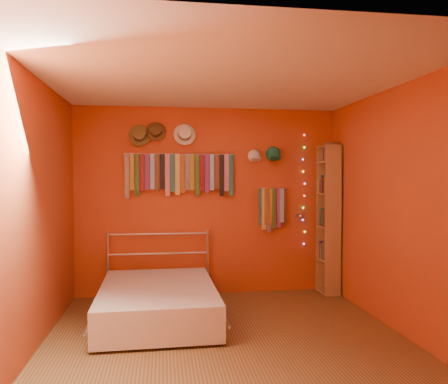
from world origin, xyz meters
name	(u,v)px	position (x,y,z in m)	size (l,w,h in m)	color
ground	(227,341)	(0.00, 0.00, 0.00)	(3.50, 3.50, 0.00)	#55371D
back_wall	(208,201)	(0.00, 1.75, 1.25)	(3.50, 0.02, 2.50)	#AE441C
right_wall	(399,209)	(1.75, 0.00, 1.25)	(0.02, 3.50, 2.50)	#AE441C
left_wall	(34,214)	(-1.75, 0.00, 1.25)	(0.02, 3.50, 2.50)	#AE441C
ceiling	(227,79)	(0.00, 0.00, 2.50)	(3.50, 3.50, 0.02)	white
tie_rack	(180,172)	(-0.38, 1.69, 1.64)	(1.45, 0.03, 0.58)	#AEAEB3
small_tie_rack	(273,207)	(0.88, 1.69, 1.17)	(0.40, 0.03, 0.60)	#AEAEB3
fedora_olive	(139,135)	(-0.90, 1.65, 2.12)	(0.28, 0.15, 0.28)	brown
fedora_brown	(156,131)	(-0.69, 1.66, 2.17)	(0.26, 0.14, 0.25)	#4D371B
fedora_white	(185,134)	(-0.32, 1.65, 2.14)	(0.29, 0.16, 0.28)	silver
cap_white	(254,156)	(0.62, 1.70, 1.86)	(0.18, 0.22, 0.18)	white
cap_green	(273,154)	(0.88, 1.70, 1.89)	(0.19, 0.24, 0.19)	#166748
fairy_lights	(304,190)	(1.32, 1.71, 1.40)	(0.06, 0.02, 1.52)	#FF3333
reading_lamp	(300,216)	(1.21, 1.53, 1.05)	(0.07, 0.28, 0.08)	#AEAEB3
bookshelf	(332,218)	(1.66, 1.53, 1.02)	(0.25, 0.34, 2.00)	#A7814B
bed	(158,301)	(-0.66, 0.73, 0.21)	(1.35, 1.83, 0.88)	#AEAEB3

